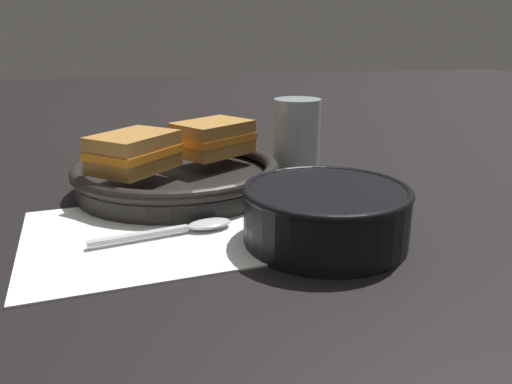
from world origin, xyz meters
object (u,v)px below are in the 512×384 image
(spoon, at_px, (191,227))
(drinking_glass, at_px, (297,136))
(sandwich_near_left, at_px, (134,152))
(sandwich_near_right, at_px, (213,138))
(soup_bowl, at_px, (326,211))
(skillet, at_px, (178,176))

(spoon, distance_m, drinking_glass, 0.29)
(sandwich_near_left, xyz_separation_m, sandwich_near_right, (0.11, 0.06, 0.00))
(sandwich_near_left, distance_m, drinking_glass, 0.26)
(sandwich_near_left, height_order, drinking_glass, drinking_glass)
(soup_bowl, height_order, sandwich_near_left, sandwich_near_left)
(sandwich_near_right, relative_size, drinking_glass, 1.14)
(soup_bowl, xyz_separation_m, drinking_glass, (0.07, 0.27, 0.02))
(soup_bowl, relative_size, sandwich_near_left, 1.35)
(spoon, relative_size, sandwich_near_left, 1.22)
(soup_bowl, xyz_separation_m, spoon, (-0.13, 0.06, -0.03))
(sandwich_near_right, distance_m, drinking_glass, 0.14)
(spoon, relative_size, drinking_glass, 1.38)
(soup_bowl, bearing_deg, spoon, 155.33)
(spoon, bearing_deg, skillet, 77.98)
(skillet, bearing_deg, sandwich_near_right, 26.11)
(sandwich_near_right, bearing_deg, sandwich_near_left, -152.40)
(spoon, distance_m, skillet, 0.16)
(soup_bowl, height_order, sandwich_near_right, sandwich_near_right)
(soup_bowl, xyz_separation_m, sandwich_near_left, (-0.18, 0.19, 0.03))
(soup_bowl, bearing_deg, drinking_glass, 75.81)
(soup_bowl, relative_size, spoon, 1.11)
(soup_bowl, xyz_separation_m, sandwich_near_right, (-0.07, 0.24, 0.03))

